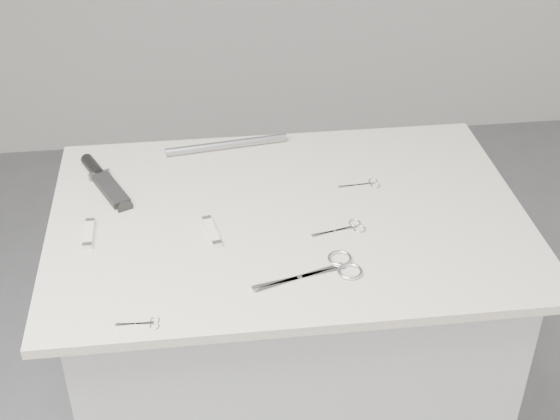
{
  "coord_description": "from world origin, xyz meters",
  "views": [
    {
      "loc": [
        -0.18,
        -1.34,
        1.85
      ],
      "look_at": [
        -0.02,
        0.02,
        0.92
      ],
      "focal_mm": 50.0,
      "sensor_mm": 36.0,
      "label": 1
    }
  ],
  "objects": [
    {
      "name": "tiny_scissors",
      "position": [
        -0.3,
        -0.31,
        0.92
      ],
      "size": [
        0.08,
        0.03,
        0.0
      ],
      "rotation": [
        0.0,
        0.0,
        -0.05
      ],
      "color": "silver",
      "rests_on": "display_board"
    },
    {
      "name": "plinth",
      "position": [
        0.0,
        0.0,
        0.45
      ],
      "size": [
        0.9,
        0.6,
        0.9
      ],
      "primitive_type": "cube",
      "color": "beige",
      "rests_on": "ground"
    },
    {
      "name": "embroidery_scissors_a",
      "position": [
        0.11,
        -0.07,
        0.92
      ],
      "size": [
        0.12,
        0.06,
        0.0
      ],
      "rotation": [
        0.0,
        0.0,
        0.23
      ],
      "color": "silver",
      "rests_on": "display_board"
    },
    {
      "name": "embroidery_scissors_b",
      "position": [
        0.19,
        0.09,
        0.92
      ],
      "size": [
        0.09,
        0.04,
        0.0
      ],
      "rotation": [
        0.0,
        0.0,
        0.08
      ],
      "color": "silver",
      "rests_on": "display_board"
    },
    {
      "name": "metal_rail",
      "position": [
        -0.11,
        0.29,
        0.93
      ],
      "size": [
        0.29,
        0.06,
        0.02
      ],
      "primitive_type": "cylinder",
      "rotation": [
        0.0,
        1.57,
        0.14
      ],
      "color": "gray",
      "rests_on": "display_board"
    },
    {
      "name": "large_shears",
      "position": [
        0.05,
        -0.2,
        0.92
      ],
      "size": [
        0.22,
        0.11,
        0.01
      ],
      "rotation": [
        0.0,
        0.0,
        0.27
      ],
      "color": "silver",
      "rests_on": "display_board"
    },
    {
      "name": "pocket_knife_b",
      "position": [
        -0.41,
        -0.03,
        0.93
      ],
      "size": [
        0.02,
        0.1,
        0.01
      ],
      "rotation": [
        0.0,
        0.0,
        1.58
      ],
      "color": "#EEE6CF",
      "rests_on": "display_board"
    },
    {
      "name": "display_board",
      "position": [
        0.0,
        0.0,
        0.91
      ],
      "size": [
        1.0,
        0.7,
        0.02
      ],
      "primitive_type": "cube",
      "color": "beige",
      "rests_on": "plinth"
    },
    {
      "name": "pocket_knife_a",
      "position": [
        -0.16,
        -0.05,
        0.93
      ],
      "size": [
        0.04,
        0.1,
        0.01
      ],
      "rotation": [
        0.0,
        0.0,
        1.76
      ],
      "color": "#EEE6CF",
      "rests_on": "display_board"
    },
    {
      "name": "sheathed_knife",
      "position": [
        -0.4,
        0.18,
        0.93
      ],
      "size": [
        0.12,
        0.22,
        0.03
      ],
      "rotation": [
        0.0,
        0.0,
        2.0
      ],
      "color": "black",
      "rests_on": "display_board"
    }
  ]
}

